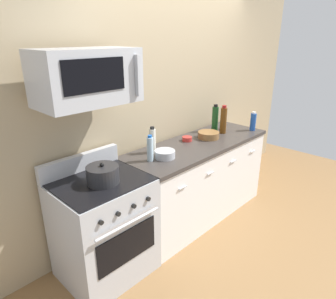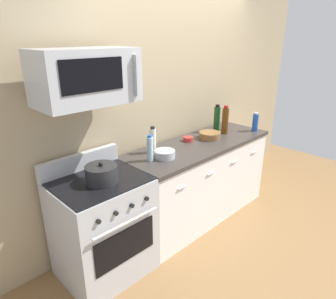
# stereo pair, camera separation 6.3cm
# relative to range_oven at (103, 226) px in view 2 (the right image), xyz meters

# --- Properties ---
(ground_plane) EXTENTS (5.94, 5.94, 0.00)m
(ground_plane) POSITION_rel_range_oven_xyz_m (1.30, -0.00, -0.47)
(ground_plane) COLOR olive
(back_wall) EXTENTS (4.95, 0.10, 2.70)m
(back_wall) POSITION_rel_range_oven_xyz_m (1.30, 0.41, 0.88)
(back_wall) COLOR tan
(back_wall) RESTS_ON ground_plane
(counter_unit) EXTENTS (1.86, 0.66, 0.92)m
(counter_unit) POSITION_rel_range_oven_xyz_m (1.30, -0.00, -0.01)
(counter_unit) COLOR white
(counter_unit) RESTS_ON ground_plane
(range_oven) EXTENTS (0.76, 0.69, 1.07)m
(range_oven) POSITION_rel_range_oven_xyz_m (0.00, 0.00, 0.00)
(range_oven) COLOR #B7BABF
(range_oven) RESTS_ON ground_plane
(microwave) EXTENTS (0.74, 0.44, 0.40)m
(microwave) POSITION_rel_range_oven_xyz_m (0.00, 0.04, 1.28)
(microwave) COLOR #B7BABF
(bottle_water_clear) EXTENTS (0.06, 0.06, 0.25)m
(bottle_water_clear) POSITION_rel_range_oven_xyz_m (0.57, 0.01, 0.57)
(bottle_water_clear) COLOR silver
(bottle_water_clear) RESTS_ON countertop_slab
(bottle_wine_green) EXTENTS (0.08, 0.08, 0.33)m
(bottle_wine_green) POSITION_rel_range_oven_xyz_m (1.77, 0.13, 0.61)
(bottle_wine_green) COLOR #19471E
(bottle_wine_green) RESTS_ON countertop_slab
(bottle_wine_amber) EXTENTS (0.08, 0.08, 0.34)m
(bottle_wine_amber) POSITION_rel_range_oven_xyz_m (1.77, 0.01, 0.61)
(bottle_wine_amber) COLOR #59330F
(bottle_wine_amber) RESTS_ON countertop_slab
(bottle_hot_sauce_red) EXTENTS (0.05, 0.05, 0.15)m
(bottle_hot_sauce_red) POSITION_rel_range_oven_xyz_m (1.92, 0.10, 0.52)
(bottle_hot_sauce_red) COLOR #B21914
(bottle_hot_sauce_red) RESTS_ON countertop_slab
(bottle_vinegar_white) EXTENTS (0.07, 0.07, 0.27)m
(bottle_vinegar_white) POSITION_rel_range_oven_xyz_m (0.73, 0.15, 0.58)
(bottle_vinegar_white) COLOR silver
(bottle_vinegar_white) RESTS_ON countertop_slab
(bottle_soda_blue) EXTENTS (0.07, 0.07, 0.23)m
(bottle_soda_blue) POSITION_rel_range_oven_xyz_m (2.13, -0.20, 0.56)
(bottle_soda_blue) COLOR #1E4CA5
(bottle_soda_blue) RESTS_ON countertop_slab
(bowl_red_small) EXTENTS (0.11, 0.11, 0.05)m
(bowl_red_small) POSITION_rel_range_oven_xyz_m (1.25, 0.13, 0.48)
(bowl_red_small) COLOR #B72D28
(bowl_red_small) RESTS_ON countertop_slab
(bowl_wooden_salad) EXTENTS (0.24, 0.24, 0.07)m
(bowl_wooden_salad) POSITION_rel_range_oven_xyz_m (1.50, 0.02, 0.49)
(bowl_wooden_salad) COLOR brown
(bowl_wooden_salad) RESTS_ON countertop_slab
(bowl_steel_prep) EXTENTS (0.20, 0.20, 0.08)m
(bowl_steel_prep) POSITION_rel_range_oven_xyz_m (0.72, -0.04, 0.49)
(bowl_steel_prep) COLOR #B2B5BA
(bowl_steel_prep) RESTS_ON countertop_slab
(stockpot) EXTENTS (0.26, 0.26, 0.18)m
(stockpot) POSITION_rel_range_oven_xyz_m (0.00, -0.05, 0.52)
(stockpot) COLOR #262628
(stockpot) RESTS_ON range_oven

